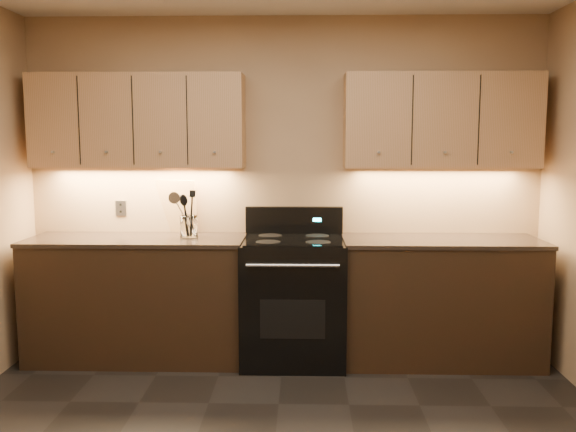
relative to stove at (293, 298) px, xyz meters
The scene contains 13 objects.
wall_back 0.88m from the stove, 104.10° to the left, with size 4.00×0.04×2.60m, color tan.
counter_left 1.18m from the stove, behind, with size 1.62×0.62×0.93m.
counter_right 1.10m from the stove, ahead, with size 1.46×0.62×0.93m.
stove is the anchor object (origin of this frame).
upper_cab_left 1.78m from the stove, behind, with size 1.60×0.30×0.70m, color tan.
upper_cab_right 1.73m from the stove, ahead, with size 1.44×0.30×0.70m, color tan.
outlet_plate 1.55m from the stove, 167.24° to the left, with size 0.09×0.01×0.12m, color #B2B5BA.
utensil_crock 0.95m from the stove, behind, with size 0.17×0.17×0.17m.
cutting_board 1.17m from the stove, 162.63° to the left, with size 0.33×0.02×0.42m, color #DDB977.
black_spoon 1.01m from the stove, behind, with size 0.06×0.06×0.30m, color black, non-canonical shape.
black_turner 1.01m from the stove, behind, with size 0.08×0.08×0.35m, color black, non-canonical shape.
steel_spatula 0.99m from the stove, behind, with size 0.08×0.08×0.33m, color silver, non-canonical shape.
steel_skimmer 0.99m from the stove, behind, with size 0.09×0.09×0.34m, color silver, non-canonical shape.
Camera 1 is at (0.15, -2.78, 1.66)m, focal length 38.00 mm.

